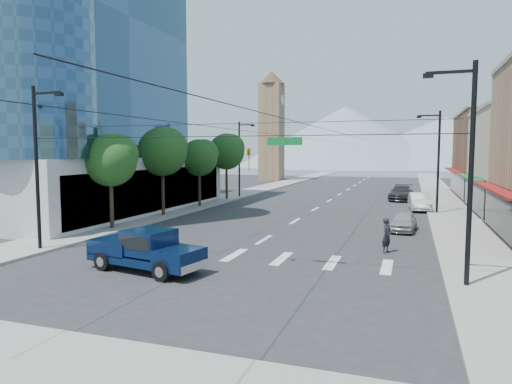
# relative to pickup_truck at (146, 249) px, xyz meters

# --- Properties ---
(ground) EXTENTS (160.00, 160.00, 0.00)m
(ground) POSITION_rel_pickup_truck_xyz_m (2.92, 2.77, -1.01)
(ground) COLOR #28282B
(ground) RESTS_ON ground
(sidewalk_left) EXTENTS (4.00, 120.00, 0.15)m
(sidewalk_left) POSITION_rel_pickup_truck_xyz_m (-9.08, 42.77, -0.93)
(sidewalk_left) COLOR gray
(sidewalk_left) RESTS_ON ground
(sidewalk_right) EXTENTS (4.00, 120.00, 0.15)m
(sidewalk_right) POSITION_rel_pickup_truck_xyz_m (14.92, 42.77, -0.93)
(sidewalk_right) COLOR gray
(sidewalk_right) RESTS_ON ground
(sidewalk_cross) EXTENTS (28.00, 4.00, 0.15)m
(sidewalk_cross) POSITION_rel_pickup_truck_xyz_m (2.92, -9.23, -0.93)
(sidewalk_cross) COLOR gray
(sidewalk_cross) RESTS_ON ground
(office_tower) EXTENTS (29.50, 27.00, 30.00)m
(office_tower) POSITION_rel_pickup_truck_xyz_m (-23.34, 16.62, 13.45)
(office_tower) COLOR #B7B7B2
(office_tower) RESTS_ON ground
(clock_tower) EXTENTS (4.80, 4.80, 20.40)m
(clock_tower) POSITION_rel_pickup_truck_xyz_m (-13.58, 64.77, 9.63)
(clock_tower) COLOR #8C6B4C
(clock_tower) RESTS_ON ground
(mountain_left) EXTENTS (80.00, 80.00, 22.00)m
(mountain_left) POSITION_rel_pickup_truck_xyz_m (-12.08, 152.77, 9.99)
(mountain_left) COLOR gray
(mountain_left) RESTS_ON ground
(mountain_right) EXTENTS (90.00, 90.00, 18.00)m
(mountain_right) POSITION_rel_pickup_truck_xyz_m (22.92, 162.77, 7.99)
(mountain_right) COLOR gray
(mountain_right) RESTS_ON ground
(tree_near) EXTENTS (3.65, 3.64, 6.71)m
(tree_near) POSITION_rel_pickup_truck_xyz_m (-8.15, 8.87, 3.98)
(tree_near) COLOR black
(tree_near) RESTS_ON ground
(tree_midnear) EXTENTS (4.09, 4.09, 7.52)m
(tree_midnear) POSITION_rel_pickup_truck_xyz_m (-8.15, 15.87, 4.58)
(tree_midnear) COLOR black
(tree_midnear) RESTS_ON ground
(tree_midfar) EXTENTS (3.65, 3.64, 6.71)m
(tree_midfar) POSITION_rel_pickup_truck_xyz_m (-8.15, 22.87, 3.98)
(tree_midfar) COLOR black
(tree_midfar) RESTS_ON ground
(tree_far) EXTENTS (4.09, 4.09, 7.52)m
(tree_far) POSITION_rel_pickup_truck_xyz_m (-8.15, 29.87, 4.58)
(tree_far) COLOR black
(tree_far) RESTS_ON ground
(signal_rig) EXTENTS (21.80, 0.20, 9.00)m
(signal_rig) POSITION_rel_pickup_truck_xyz_m (3.11, 1.77, 3.63)
(signal_rig) COLOR black
(signal_rig) RESTS_ON ground
(lamp_pole_nw) EXTENTS (2.00, 0.25, 9.00)m
(lamp_pole_nw) POSITION_rel_pickup_truck_xyz_m (-7.75, 32.77, 3.93)
(lamp_pole_nw) COLOR black
(lamp_pole_nw) RESTS_ON ground
(lamp_pole_ne) EXTENTS (2.00, 0.25, 9.00)m
(lamp_pole_ne) POSITION_rel_pickup_truck_xyz_m (13.59, 24.77, 3.93)
(lamp_pole_ne) COLOR black
(lamp_pole_ne) RESTS_ON ground
(pickup_truck) EXTENTS (6.00, 3.09, 1.94)m
(pickup_truck) POSITION_rel_pickup_truck_xyz_m (0.00, 0.00, 0.00)
(pickup_truck) COLOR #081A40
(pickup_truck) RESTS_ON ground
(pedestrian) EXTENTS (0.70, 0.82, 1.91)m
(pedestrian) POSITION_rel_pickup_truck_xyz_m (10.34, 7.48, -0.06)
(pedestrian) COLOR black
(pedestrian) RESTS_ON ground
(parked_car_near) EXTENTS (1.93, 4.03, 1.33)m
(parked_car_near) POSITION_rel_pickup_truck_xyz_m (11.11, 14.83, -0.34)
(parked_car_near) COLOR #ABABB0
(parked_car_near) RESTS_ON ground
(parked_car_mid) EXTENTS (2.16, 5.10, 1.64)m
(parked_car_mid) POSITION_rel_pickup_truck_xyz_m (12.32, 27.01, -0.19)
(parked_car_mid) COLOR silver
(parked_car_mid) RESTS_ON ground
(parked_car_far) EXTENTS (2.85, 5.96, 1.68)m
(parked_car_far) POSITION_rel_pickup_truck_xyz_m (10.52, 35.68, -0.17)
(parked_car_far) COLOR #2B2A2D
(parked_car_far) RESTS_ON ground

